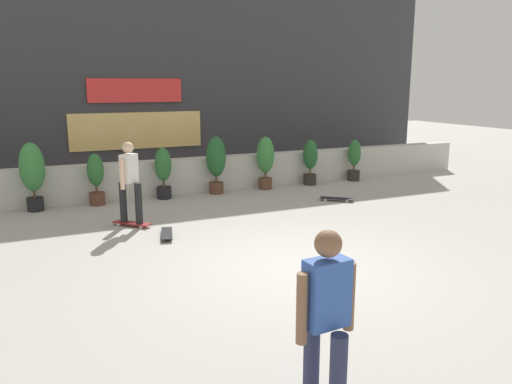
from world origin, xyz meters
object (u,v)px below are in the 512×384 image
potted_plant_4 (216,161)px  potted_plant_7 (354,159)px  potted_plant_1 (32,171)px  potted_plant_5 (265,159)px  skater_far_left (326,320)px  potted_plant_2 (96,178)px  skater_mid_plaza (130,180)px  potted_plant_6 (310,160)px  skateboard_near_camera (167,234)px  skateboard_aside (337,199)px  potted_plant_3 (163,171)px

potted_plant_4 → potted_plant_7: potted_plant_4 is taller
potted_plant_1 → potted_plant_4: potted_plant_1 is taller
potted_plant_5 → skater_far_left: skater_far_left is taller
potted_plant_7 → skater_far_left: size_ratio=0.71×
potted_plant_2 → skater_mid_plaza: bearing=-80.3°
skater_far_left → potted_plant_6: bearing=59.9°
potted_plant_7 → skateboard_near_camera: potted_plant_7 is taller
skateboard_near_camera → skateboard_aside: (4.52, 1.14, 0.00)m
potted_plant_1 → skater_far_left: 9.11m
skater_mid_plaza → skateboard_aside: bearing=1.8°
potted_plant_3 → potted_plant_6: bearing=0.0°
potted_plant_5 → skater_mid_plaza: skater_mid_plaza is taller
potted_plant_5 → potted_plant_6: size_ratio=1.11×
skateboard_near_camera → skateboard_aside: size_ratio=1.12×
potted_plant_4 → skater_far_left: (-2.35, -8.89, 0.08)m
potted_plant_1 → potted_plant_6: size_ratio=1.21×
potted_plant_3 → potted_plant_5: potted_plant_5 is taller
potted_plant_7 → skater_mid_plaza: skater_mid_plaza is taller
potted_plant_2 → skater_far_left: 8.92m
potted_plant_1 → potted_plant_3: 2.95m
potted_plant_7 → potted_plant_6: bearing=-180.0°
potted_plant_2 → skateboard_aside: bearing=-20.8°
potted_plant_2 → potted_plant_6: size_ratio=0.96×
potted_plant_7 → skateboard_near_camera: 7.22m
potted_plant_5 → potted_plant_6: 1.40m
potted_plant_2 → skater_far_left: skater_far_left is taller
potted_plant_5 → skateboard_near_camera: 4.83m
potted_plant_3 → skater_mid_plaza: size_ratio=0.75×
potted_plant_5 → skater_mid_plaza: bearing=-151.5°
potted_plant_6 → skater_far_left: 10.28m
potted_plant_3 → skater_mid_plaza: 2.52m
potted_plant_2 → potted_plant_4: size_ratio=0.82×
potted_plant_6 → skateboard_aside: (-0.45, -2.03, -0.64)m
potted_plant_5 → potted_plant_7: bearing=0.0°
potted_plant_6 → potted_plant_7: bearing=0.0°
potted_plant_2 → skater_far_left: size_ratio=0.72×
potted_plant_2 → skater_mid_plaza: skater_mid_plaza is taller
potted_plant_5 → skater_far_left: (-3.76, -8.89, 0.13)m
potted_plant_2 → potted_plant_6: potted_plant_6 is taller
skater_mid_plaza → skateboard_near_camera: size_ratio=2.06×
potted_plant_1 → skater_far_left: bearing=-77.4°
potted_plant_3 → skater_mid_plaza: bearing=-119.3°
potted_plant_3 → potted_plant_7: bearing=0.0°
skateboard_aside → skater_far_left: bearing=-124.5°
potted_plant_1 → skateboard_near_camera: 3.93m
potted_plant_1 → potted_plant_5: bearing=0.0°
potted_plant_3 → potted_plant_6: size_ratio=1.00×
potted_plant_3 → potted_plant_4: 1.40m
skater_far_left → skateboard_near_camera: (0.18, 5.73, -0.88)m
potted_plant_1 → skater_mid_plaza: size_ratio=0.91×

